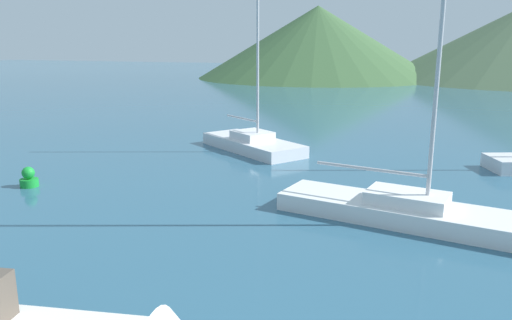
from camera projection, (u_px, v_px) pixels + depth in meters
name	position (u px, v px, depth m)	size (l,w,h in m)	color
sailboat_inner	(407.00, 208.00, 14.35)	(7.66, 3.16, 10.95)	white
sailboat_outer	(252.00, 142.00, 23.97)	(6.01, 5.05, 8.20)	silver
buoy_marker	(29.00, 178.00, 17.91)	(0.64, 0.64, 0.73)	green
hill_west	(317.00, 42.00, 73.55)	(35.21, 35.21, 10.37)	#3D6038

